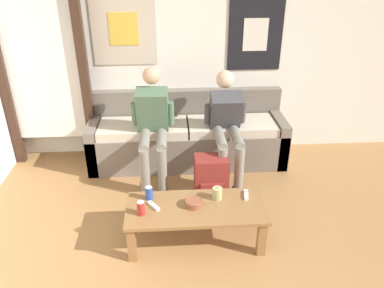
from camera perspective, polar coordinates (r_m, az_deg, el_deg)
wall_back at (r=4.53m, az=-2.38°, el=13.93°), size 10.00×0.07×2.55m
door_frame at (r=4.56m, az=-21.91°, el=11.09°), size 1.00×0.10×2.15m
couch at (r=4.55m, az=-0.69°, el=0.92°), size 2.32×0.68×0.83m
coffee_table at (r=3.30m, az=0.56°, el=-10.41°), size 1.20×0.52×0.37m
person_seated_adult at (r=4.05m, az=-6.00°, el=3.20°), size 0.47×0.84×1.24m
person_seated_teen at (r=4.12m, az=5.32°, el=3.20°), size 0.47×0.93×1.16m
backpack at (r=3.92m, az=2.96°, el=-5.24°), size 0.35×0.28×0.46m
ceramic_bowl at (r=3.25m, az=0.26°, el=-8.93°), size 0.15×0.15×0.06m
pillar_candle at (r=3.34m, az=3.88°, el=-7.51°), size 0.09×0.09×0.12m
drink_can_blue at (r=3.34m, az=-6.56°, el=-7.43°), size 0.07×0.07×0.12m
drink_can_red at (r=3.17m, az=-7.79°, el=-9.65°), size 0.07×0.07×0.12m
game_controller_near_left at (r=3.27m, az=-5.86°, el=-9.35°), size 0.11×0.14×0.03m
game_controller_near_right at (r=3.42m, az=8.25°, el=-7.69°), size 0.06×0.15×0.03m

